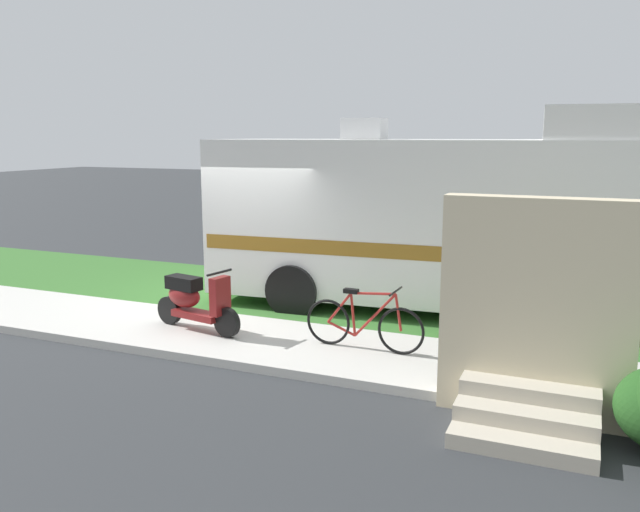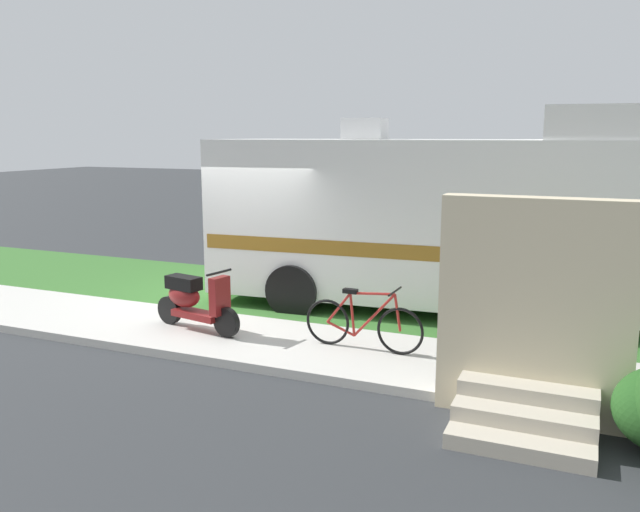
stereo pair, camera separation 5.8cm
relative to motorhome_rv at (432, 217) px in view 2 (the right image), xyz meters
The scene contains 9 objects.
ground_plane 3.73m from the motorhome_rv, 149.61° to the right, with size 80.00×80.00×0.00m, color #2D3033.
sidewalk 4.39m from the motorhome_rv, 134.95° to the right, with size 24.00×2.00×0.12m.
grass_strip 3.31m from the motorhome_rv, behind, with size 24.00×3.40×0.08m.
motorhome_rv is the anchor object (origin of this frame).
scooter 4.25m from the motorhome_rv, 135.27° to the right, with size 1.62×0.60×0.97m.
bicycle 3.02m from the motorhome_rv, 95.34° to the right, with size 1.71×0.52×0.88m.
pickup_truck_near 4.81m from the motorhome_rv, 78.40° to the left, with size 5.28×2.37×1.82m.
porch_steps 4.53m from the motorhome_rv, 62.93° to the right, with size 2.00×1.26×2.40m.
bottle_green 3.18m from the motorhome_rv, 65.04° to the right, with size 0.06×0.06×0.29m.
Camera 2 is at (5.42, -9.16, 3.03)m, focal length 36.29 mm.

